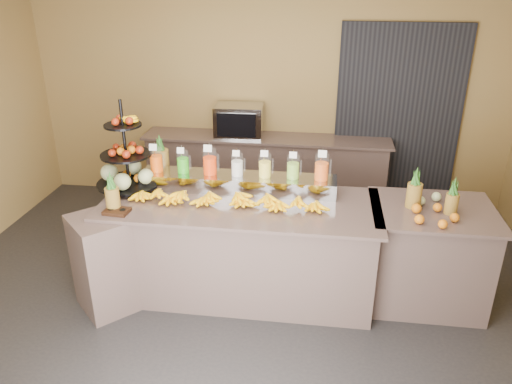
% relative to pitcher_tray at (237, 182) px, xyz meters
% --- Properties ---
extents(ground, '(6.00, 6.00, 0.00)m').
position_rel_pitcher_tray_xyz_m(ground, '(0.07, -0.58, -1.01)').
color(ground, black).
rests_on(ground, ground).
extents(room_envelope, '(6.04, 5.02, 2.82)m').
position_rel_pitcher_tray_xyz_m(room_envelope, '(0.26, 0.21, 0.87)').
color(room_envelope, olive).
rests_on(room_envelope, ground).
extents(buffet_counter, '(2.75, 1.25, 0.93)m').
position_rel_pitcher_tray_xyz_m(buffet_counter, '(-0.04, -0.32, -0.54)').
color(buffet_counter, '#866961').
rests_on(buffet_counter, ground).
extents(right_counter, '(1.08, 0.88, 0.93)m').
position_rel_pitcher_tray_xyz_m(right_counter, '(1.77, -0.18, -0.54)').
color(right_counter, '#866961').
rests_on(right_counter, ground).
extents(back_ledge, '(3.10, 0.55, 0.93)m').
position_rel_pitcher_tray_xyz_m(back_ledge, '(0.07, 1.67, -0.54)').
color(back_ledge, '#866961').
rests_on(back_ledge, ground).
extents(pitcher_tray, '(1.85, 0.30, 0.15)m').
position_rel_pitcher_tray_xyz_m(pitcher_tray, '(0.00, 0.00, 0.00)').
color(pitcher_tray, gray).
rests_on(pitcher_tray, buffet_counter).
extents(juice_pitcher_orange_a, '(0.12, 0.13, 0.30)m').
position_rel_pitcher_tray_xyz_m(juice_pitcher_orange_a, '(-0.78, -0.00, 0.18)').
color(juice_pitcher_orange_a, silver).
rests_on(juice_pitcher_orange_a, pitcher_tray).
extents(juice_pitcher_green, '(0.11, 0.12, 0.28)m').
position_rel_pitcher_tray_xyz_m(juice_pitcher_green, '(-0.52, -0.00, 0.17)').
color(juice_pitcher_green, silver).
rests_on(juice_pitcher_green, pitcher_tray).
extents(juice_pitcher_orange_b, '(0.13, 0.14, 0.32)m').
position_rel_pitcher_tray_xyz_m(juice_pitcher_orange_b, '(-0.26, -0.00, 0.18)').
color(juice_pitcher_orange_b, silver).
rests_on(juice_pitcher_orange_b, pitcher_tray).
extents(juice_pitcher_milk, '(0.11, 0.12, 0.27)m').
position_rel_pitcher_tray_xyz_m(juice_pitcher_milk, '(-0.00, -0.00, 0.17)').
color(juice_pitcher_milk, silver).
rests_on(juice_pitcher_milk, pitcher_tray).
extents(juice_pitcher_lemon, '(0.12, 0.12, 0.29)m').
position_rel_pitcher_tray_xyz_m(juice_pitcher_lemon, '(0.26, -0.00, 0.17)').
color(juice_pitcher_lemon, silver).
rests_on(juice_pitcher_lemon, pitcher_tray).
extents(juice_pitcher_lime, '(0.12, 0.12, 0.28)m').
position_rel_pitcher_tray_xyz_m(juice_pitcher_lime, '(0.52, -0.00, 0.17)').
color(juice_pitcher_lime, silver).
rests_on(juice_pitcher_lime, pitcher_tray).
extents(juice_pitcher_orange_c, '(0.13, 0.13, 0.31)m').
position_rel_pitcher_tray_xyz_m(juice_pitcher_orange_c, '(0.78, -0.00, 0.18)').
color(juice_pitcher_orange_c, silver).
rests_on(juice_pitcher_orange_c, pitcher_tray).
extents(banana_heap, '(1.82, 0.16, 0.15)m').
position_rel_pitcher_tray_xyz_m(banana_heap, '(-0.05, -0.32, -0.00)').
color(banana_heap, yellow).
rests_on(banana_heap, buffet_counter).
extents(fruit_stand, '(0.75, 0.75, 0.86)m').
position_rel_pitcher_tray_xyz_m(fruit_stand, '(-1.00, -0.08, 0.14)').
color(fruit_stand, black).
rests_on(fruit_stand, buffet_counter).
extents(condiment_caddy, '(0.22, 0.17, 0.03)m').
position_rel_pitcher_tray_xyz_m(condiment_caddy, '(-0.94, -0.63, -0.06)').
color(condiment_caddy, black).
rests_on(condiment_caddy, buffet_counter).
extents(pineapple_left_a, '(0.12, 0.12, 0.37)m').
position_rel_pitcher_tray_xyz_m(pineapple_left_a, '(-0.99, -0.57, 0.06)').
color(pineapple_left_a, brown).
rests_on(pineapple_left_a, buffet_counter).
extents(pineapple_left_b, '(0.16, 0.16, 0.45)m').
position_rel_pitcher_tray_xyz_m(pineapple_left_b, '(-0.80, 0.20, 0.10)').
color(pineapple_left_b, brown).
rests_on(pineapple_left_b, buffet_counter).
extents(right_fruit_pile, '(0.41, 0.40, 0.22)m').
position_rel_pitcher_tray_xyz_m(right_fruit_pile, '(1.72, -0.29, -0.01)').
color(right_fruit_pile, brown).
rests_on(right_fruit_pile, right_counter).
extents(oven_warmer, '(0.60, 0.43, 0.39)m').
position_rel_pitcher_tray_xyz_m(oven_warmer, '(-0.26, 1.67, 0.12)').
color(oven_warmer, gray).
rests_on(oven_warmer, back_ledge).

